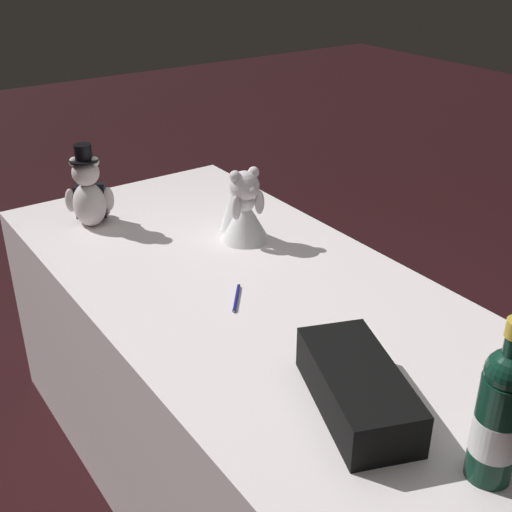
% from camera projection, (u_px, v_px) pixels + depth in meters
% --- Properties ---
extents(ground_plane, '(12.00, 12.00, 0.00)m').
position_uv_depth(ground_plane, '(256.00, 482.00, 2.12)').
color(ground_plane, black).
extents(reception_table, '(1.86, 0.86, 0.72)m').
position_uv_depth(reception_table, '(256.00, 393.00, 1.95)').
color(reception_table, white).
rests_on(reception_table, ground_plane).
extents(teddy_bear_groom, '(0.15, 0.15, 0.27)m').
position_uv_depth(teddy_bear_groom, '(89.00, 194.00, 2.12)').
color(teddy_bear_groom, silver).
rests_on(teddy_bear_groom, reception_table).
extents(teddy_bear_bride, '(0.19, 0.15, 0.23)m').
position_uv_depth(teddy_bear_bride, '(242.00, 208.00, 2.03)').
color(teddy_bear_bride, white).
rests_on(teddy_bear_bride, reception_table).
extents(champagne_bottle, '(0.08, 0.08, 0.33)m').
position_uv_depth(champagne_bottle, '(500.00, 414.00, 1.13)').
color(champagne_bottle, '#0F3325').
rests_on(champagne_bottle, reception_table).
extents(signing_pen, '(0.11, 0.09, 0.01)m').
position_uv_depth(signing_pen, '(236.00, 299.00, 1.73)').
color(signing_pen, navy).
rests_on(signing_pen, reception_table).
extents(gift_case_black, '(0.37, 0.27, 0.10)m').
position_uv_depth(gift_case_black, '(357.00, 388.00, 1.33)').
color(gift_case_black, black).
rests_on(gift_case_black, reception_table).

